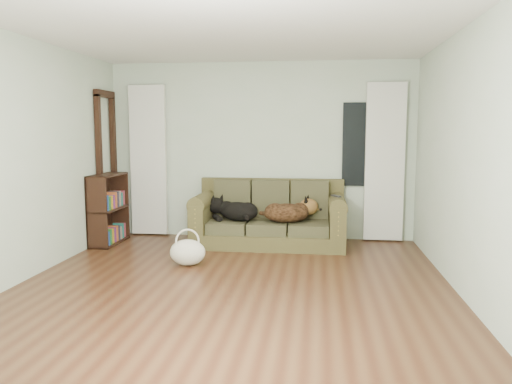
# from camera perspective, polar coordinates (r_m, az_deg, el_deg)

# --- Properties ---
(floor) EXTENTS (5.00, 5.00, 0.00)m
(floor) POSITION_cam_1_polar(r_m,az_deg,el_deg) (5.20, -2.77, -10.88)
(floor) COLOR #3C1F11
(floor) RESTS_ON ground
(ceiling) EXTENTS (5.00, 5.00, 0.00)m
(ceiling) POSITION_cam_1_polar(r_m,az_deg,el_deg) (5.05, -2.95, 18.44)
(ceiling) COLOR white
(ceiling) RESTS_ON ground
(wall_back) EXTENTS (4.50, 0.04, 2.60)m
(wall_back) POSITION_cam_1_polar(r_m,az_deg,el_deg) (7.43, 0.50, 4.72)
(wall_back) COLOR #A5BCA0
(wall_back) RESTS_ON ground
(wall_left) EXTENTS (0.04, 5.00, 2.60)m
(wall_left) POSITION_cam_1_polar(r_m,az_deg,el_deg) (5.79, -25.39, 3.39)
(wall_left) COLOR #A5BCA0
(wall_left) RESTS_ON ground
(wall_right) EXTENTS (0.04, 5.00, 2.60)m
(wall_right) POSITION_cam_1_polar(r_m,az_deg,el_deg) (5.08, 23.05, 3.09)
(wall_right) COLOR #A5BCA0
(wall_right) RESTS_ON ground
(curtain_left) EXTENTS (0.55, 0.08, 2.25)m
(curtain_left) POSITION_cam_1_polar(r_m,az_deg,el_deg) (7.75, -12.18, 3.55)
(curtain_left) COLOR silver
(curtain_left) RESTS_ON ground
(curtain_right) EXTENTS (0.55, 0.08, 2.25)m
(curtain_right) POSITION_cam_1_polar(r_m,az_deg,el_deg) (7.37, 14.49, 3.31)
(curtain_right) COLOR silver
(curtain_right) RESTS_ON ground
(window_pane) EXTENTS (0.50, 0.03, 1.20)m
(window_pane) POSITION_cam_1_polar(r_m,az_deg,el_deg) (7.37, 11.79, 5.33)
(window_pane) COLOR black
(window_pane) RESTS_ON wall_back
(door_casing) EXTENTS (0.07, 0.60, 2.10)m
(door_casing) POSITION_cam_1_polar(r_m,az_deg,el_deg) (7.59, -16.65, 2.59)
(door_casing) COLOR black
(door_casing) RESTS_ON ground
(sofa) EXTENTS (2.09, 0.90, 0.86)m
(sofa) POSITION_cam_1_polar(r_m,az_deg,el_deg) (6.98, 1.50, -2.45)
(sofa) COLOR #353319
(sofa) RESTS_ON floor
(dog_black_lab) EXTENTS (0.76, 0.72, 0.27)m
(dog_black_lab) POSITION_cam_1_polar(r_m,az_deg,el_deg) (7.01, -2.32, -2.16)
(dog_black_lab) COLOR black
(dog_black_lab) RESTS_ON sofa
(dog_shepherd) EXTENTS (0.71, 0.55, 0.29)m
(dog_shepherd) POSITION_cam_1_polar(r_m,az_deg,el_deg) (6.87, 3.78, -2.27)
(dog_shepherd) COLOR black
(dog_shepherd) RESTS_ON sofa
(tv_remote) EXTENTS (0.14, 0.19, 0.02)m
(tv_remote) POSITION_cam_1_polar(r_m,az_deg,el_deg) (6.76, 9.12, -0.45)
(tv_remote) COLOR black
(tv_remote) RESTS_ON sofa
(tote_bag) EXTENTS (0.48, 0.40, 0.31)m
(tote_bag) POSITION_cam_1_polar(r_m,az_deg,el_deg) (6.04, -7.82, -6.82)
(tote_bag) COLOR beige
(tote_bag) RESTS_ON floor
(bookshelf) EXTENTS (0.38, 0.82, 0.99)m
(bookshelf) POSITION_cam_1_polar(r_m,az_deg,el_deg) (7.38, -16.51, -1.83)
(bookshelf) COLOR black
(bookshelf) RESTS_ON floor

